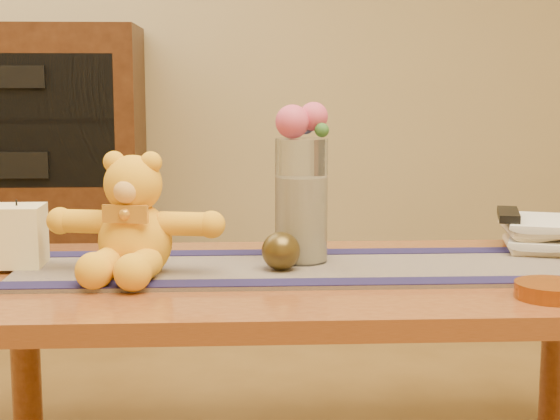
{
  "coord_description": "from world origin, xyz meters",
  "views": [
    {
      "loc": [
        -0.14,
        -1.69,
        0.83
      ],
      "look_at": [
        -0.05,
        0.0,
        0.58
      ],
      "focal_mm": 54.87,
      "sensor_mm": 36.0,
      "label": 1
    }
  ],
  "objects_px": {
    "teddy_bear": "(135,216)",
    "book_bottom": "(507,246)",
    "bronze_ball": "(281,251)",
    "amber_dish": "(552,290)",
    "glass_vase": "(301,200)",
    "pillar_candle": "(18,236)",
    "tv_remote": "(508,215)"
  },
  "relations": [
    {
      "from": "teddy_bear",
      "to": "book_bottom",
      "type": "distance_m",
      "value": 0.86
    },
    {
      "from": "bronze_ball",
      "to": "amber_dish",
      "type": "relative_size",
      "value": 0.59
    },
    {
      "from": "teddy_bear",
      "to": "glass_vase",
      "type": "relative_size",
      "value": 1.29
    },
    {
      "from": "pillar_candle",
      "to": "amber_dish",
      "type": "bearing_deg",
      "value": -16.13
    },
    {
      "from": "pillar_candle",
      "to": "book_bottom",
      "type": "relative_size",
      "value": 0.56
    },
    {
      "from": "tv_remote",
      "to": "glass_vase",
      "type": "bearing_deg",
      "value": -150.5
    },
    {
      "from": "book_bottom",
      "to": "amber_dish",
      "type": "distance_m",
      "value": 0.44
    },
    {
      "from": "tv_remote",
      "to": "amber_dish",
      "type": "xyz_separation_m",
      "value": [
        -0.06,
        -0.43,
        -0.07
      ]
    },
    {
      "from": "pillar_candle",
      "to": "tv_remote",
      "type": "distance_m",
      "value": 1.08
    },
    {
      "from": "amber_dish",
      "to": "glass_vase",
      "type": "bearing_deg",
      "value": 144.6
    },
    {
      "from": "teddy_bear",
      "to": "bronze_ball",
      "type": "height_order",
      "value": "teddy_bear"
    },
    {
      "from": "teddy_bear",
      "to": "tv_remote",
      "type": "height_order",
      "value": "teddy_bear"
    },
    {
      "from": "glass_vase",
      "to": "tv_remote",
      "type": "bearing_deg",
      "value": 14.46
    },
    {
      "from": "pillar_candle",
      "to": "glass_vase",
      "type": "height_order",
      "value": "glass_vase"
    },
    {
      "from": "glass_vase",
      "to": "amber_dish",
      "type": "relative_size",
      "value": 1.97
    },
    {
      "from": "pillar_candle",
      "to": "bronze_ball",
      "type": "height_order",
      "value": "pillar_candle"
    },
    {
      "from": "teddy_bear",
      "to": "amber_dish",
      "type": "relative_size",
      "value": 2.54
    },
    {
      "from": "bronze_ball",
      "to": "book_bottom",
      "type": "distance_m",
      "value": 0.58
    },
    {
      "from": "teddy_bear",
      "to": "pillar_candle",
      "type": "distance_m",
      "value": 0.27
    },
    {
      "from": "pillar_candle",
      "to": "bronze_ball",
      "type": "relative_size",
      "value": 1.6
    },
    {
      "from": "glass_vase",
      "to": "teddy_bear",
      "type": "bearing_deg",
      "value": -165.41
    },
    {
      "from": "teddy_bear",
      "to": "glass_vase",
      "type": "distance_m",
      "value": 0.35
    },
    {
      "from": "pillar_candle",
      "to": "glass_vase",
      "type": "bearing_deg",
      "value": 1.02
    },
    {
      "from": "glass_vase",
      "to": "tv_remote",
      "type": "distance_m",
      "value": 0.5
    },
    {
      "from": "glass_vase",
      "to": "book_bottom",
      "type": "height_order",
      "value": "glass_vase"
    },
    {
      "from": "pillar_candle",
      "to": "tv_remote",
      "type": "relative_size",
      "value": 0.78
    },
    {
      "from": "teddy_bear",
      "to": "book_bottom",
      "type": "bearing_deg",
      "value": 26.58
    },
    {
      "from": "book_bottom",
      "to": "tv_remote",
      "type": "bearing_deg",
      "value": -93.0
    },
    {
      "from": "glass_vase",
      "to": "bronze_ball",
      "type": "distance_m",
      "value": 0.13
    },
    {
      "from": "teddy_bear",
      "to": "amber_dish",
      "type": "height_order",
      "value": "teddy_bear"
    },
    {
      "from": "glass_vase",
      "to": "book_bottom",
      "type": "bearing_deg",
      "value": 15.45
    },
    {
      "from": "book_bottom",
      "to": "teddy_bear",
      "type": "bearing_deg",
      "value": -152.86
    }
  ]
}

